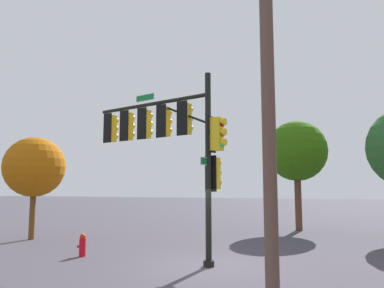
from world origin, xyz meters
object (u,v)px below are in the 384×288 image
Objects in this scene: utility_pole at (269,119)px; tree_mid at (35,167)px; tree_near at (297,151)px; fire_hydrant at (82,245)px; signal_pole_assembly at (170,136)px.

tree_mid is at bearing -34.75° from utility_pole.
tree_near reaches higher than tree_mid.
tree_mid is (11.81, -8.19, -0.44)m from utility_pole.
utility_pole reaches higher than fire_hydrant.
utility_pole reaches higher than tree_mid.
signal_pole_assembly is 1.01× the size of tree_near.
fire_hydrant is 13.47m from tree_near.
signal_pole_assembly reaches higher than fire_hydrant.
tree_near is (-4.75, -9.72, 0.19)m from signal_pole_assembly.
utility_pole reaches higher than signal_pole_assembly.
utility_pole is 1.19× the size of tree_near.
signal_pole_assembly reaches higher than tree_mid.
signal_pole_assembly is at bearing 160.04° from tree_mid.
fire_hydrant is 0.17× the size of tree_mid.
utility_pole is at bearing 145.25° from tree_mid.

